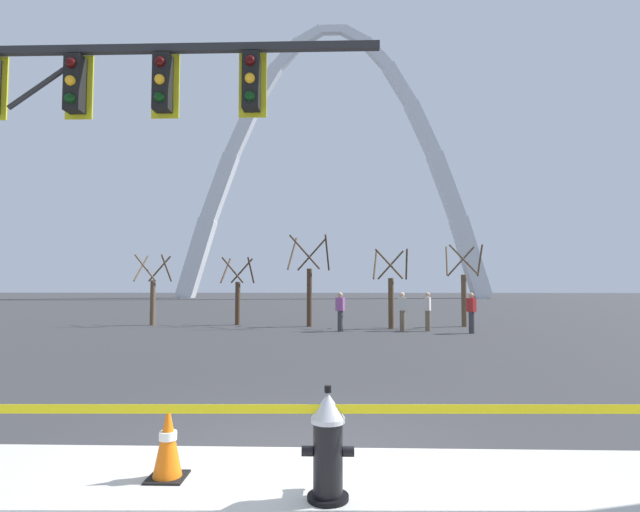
% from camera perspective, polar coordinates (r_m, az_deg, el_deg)
% --- Properties ---
extents(ground_plane, '(240.00, 240.00, 0.00)m').
position_cam_1_polar(ground_plane, '(5.80, -2.82, -22.25)').
color(ground_plane, '#333335').
extents(fire_hydrant, '(0.46, 0.48, 0.99)m').
position_cam_1_polar(fire_hydrant, '(4.63, 0.92, -21.09)').
color(fire_hydrant, black).
rests_on(fire_hydrant, ground).
extents(caution_tape_barrier, '(6.28, 0.22, 0.87)m').
position_cam_1_polar(caution_tape_barrier, '(4.56, 3.21, -19.35)').
color(caution_tape_barrier, '#232326').
rests_on(caution_tape_barrier, ground).
extents(traffic_cone_by_hydrant, '(0.36, 0.36, 0.73)m').
position_cam_1_polar(traffic_cone_by_hydrant, '(5.32, -17.17, -19.81)').
color(traffic_cone_by_hydrant, black).
rests_on(traffic_cone_by_hydrant, ground).
extents(traffic_signal_gantry, '(7.82, 0.44, 6.00)m').
position_cam_1_polar(traffic_signal_gantry, '(9.09, -28.98, 13.17)').
color(traffic_signal_gantry, '#232326').
rests_on(traffic_signal_gantry, ground).
extents(monument_arch, '(46.51, 2.43, 41.89)m').
position_cam_1_polar(monument_arch, '(74.96, 1.41, 9.26)').
color(monument_arch, silver).
rests_on(monument_arch, ground).
extents(tree_far_left, '(1.55, 1.56, 3.33)m').
position_cam_1_polar(tree_far_left, '(24.68, -18.77, -4.16)').
color(tree_far_left, brown).
rests_on(tree_far_left, ground).
extents(tree_left_mid, '(1.50, 1.51, 3.21)m').
position_cam_1_polar(tree_left_mid, '(23.87, -9.50, -4.45)').
color(tree_left_mid, '#473323').
rests_on(tree_left_mid, ground).
extents(tree_center_left, '(1.92, 1.93, 4.15)m').
position_cam_1_polar(tree_center_left, '(22.58, -1.25, -3.49)').
color(tree_center_left, '#473323').
rests_on(tree_center_left, ground).
extents(tree_center_right, '(1.60, 1.61, 3.45)m').
position_cam_1_polar(tree_center_right, '(21.72, 8.19, -4.29)').
color(tree_center_right, brown).
rests_on(tree_center_right, ground).
extents(tree_right_mid, '(1.72, 1.73, 3.72)m').
position_cam_1_polar(tree_right_mid, '(23.49, 16.28, -3.82)').
color(tree_right_mid, brown).
rests_on(tree_right_mid, ground).
extents(pedestrian_walking_left, '(0.36, 0.23, 1.59)m').
position_cam_1_polar(pedestrian_walking_left, '(20.77, 9.50, -6.29)').
color(pedestrian_walking_left, brown).
rests_on(pedestrian_walking_left, ground).
extents(pedestrian_standing_center, '(0.35, 0.39, 1.59)m').
position_cam_1_polar(pedestrian_standing_center, '(20.30, 17.10, -6.25)').
color(pedestrian_standing_center, '#38383D').
rests_on(pedestrian_standing_center, ground).
extents(pedestrian_walking_right, '(0.39, 0.34, 1.59)m').
position_cam_1_polar(pedestrian_walking_right, '(20.25, 2.35, -6.41)').
color(pedestrian_walking_right, '#38383D').
rests_on(pedestrian_walking_right, ground).
extents(pedestrian_near_trees, '(0.31, 0.39, 1.59)m').
position_cam_1_polar(pedestrian_near_trees, '(20.83, 12.36, -6.25)').
color(pedestrian_near_trees, brown).
rests_on(pedestrian_near_trees, ground).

